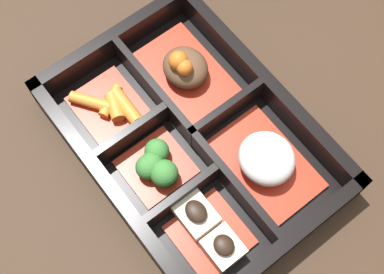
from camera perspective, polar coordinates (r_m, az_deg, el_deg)
ground_plane at (r=0.60m, az=0.00°, el=-0.90°), size 3.00×3.00×0.00m
bento_base at (r=0.60m, az=0.00°, el=-0.72°), size 0.31×0.22×0.01m
bento_rim at (r=0.58m, az=-0.17°, el=-0.24°), size 0.31×0.22×0.05m
bowl_stew at (r=0.61m, az=-0.77°, el=7.22°), size 0.12×0.08×0.05m
bowl_rice at (r=0.57m, az=7.90°, el=-2.48°), size 0.12×0.08×0.04m
bowl_carrots at (r=0.61m, az=-8.52°, el=3.29°), size 0.08×0.07×0.02m
bowl_greens at (r=0.57m, az=-3.83°, el=-3.10°), size 0.07×0.07×0.03m
bowl_tofu at (r=0.55m, az=1.91°, el=-10.12°), size 0.08×0.07×0.04m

